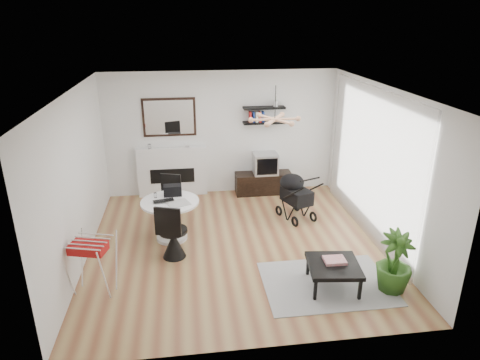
{
  "coord_description": "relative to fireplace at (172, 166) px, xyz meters",
  "views": [
    {
      "loc": [
        -0.79,
        -6.52,
        3.76
      ],
      "look_at": [
        0.13,
        0.4,
        1.06
      ],
      "focal_mm": 32.0,
      "sensor_mm": 36.0,
      "label": 1
    }
  ],
  "objects": [
    {
      "name": "shelf_lower",
      "position": [
        2.01,
        -0.05,
        0.91
      ],
      "size": [
        0.9,
        0.25,
        0.04
      ],
      "primitive_type": "cube",
      "color": "black",
      "rests_on": "wall_back"
    },
    {
      "name": "sheer_curtain",
      "position": [
        3.5,
        -2.22,
        0.66
      ],
      "size": [
        0.04,
        3.6,
        2.6
      ],
      "primitive_type": "cube",
      "color": "white",
      "rests_on": "wall_right"
    },
    {
      "name": "fireplace",
      "position": [
        0.0,
        0.0,
        0.0
      ],
      "size": [
        1.5,
        0.17,
        2.16
      ],
      "color": "white",
      "rests_on": "floor"
    },
    {
      "name": "potted_plant",
      "position": [
        3.2,
        -4.01,
        -0.22
      ],
      "size": [
        0.59,
        0.59,
        0.92
      ],
      "primitive_type": "imported",
      "rotation": [
        0.0,
        0.0,
        0.15
      ],
      "color": "#2B5618",
      "rests_on": "floor"
    },
    {
      "name": "coffee_table",
      "position": [
        2.36,
        -3.83,
        -0.34
      ],
      "size": [
        0.81,
        0.81,
        0.38
      ],
      "rotation": [
        0.0,
        0.0,
        -0.12
      ],
      "color": "black",
      "rests_on": "rug"
    },
    {
      "name": "tv_console",
      "position": [
        2.01,
        -0.15,
        -0.45
      ],
      "size": [
        1.25,
        0.44,
        0.47
      ],
      "primitive_type": "cube",
      "color": "black",
      "rests_on": "floor"
    },
    {
      "name": "dining_table",
      "position": [
        -0.01,
        -2.04,
        -0.2
      ],
      "size": [
        1.01,
        1.01,
        0.74
      ],
      "color": "white",
      "rests_on": "floor"
    },
    {
      "name": "ceiling",
      "position": [
        1.1,
        -2.42,
        2.01
      ],
      "size": [
        5.0,
        5.0,
        0.0
      ],
      "primitive_type": "plane",
      "color": "white",
      "rests_on": "wall_back"
    },
    {
      "name": "floor",
      "position": [
        1.1,
        -2.42,
        -0.69
      ],
      "size": [
        5.0,
        5.0,
        0.0
      ],
      "primitive_type": "plane",
      "color": "brown",
      "rests_on": "ground"
    },
    {
      "name": "wall_left",
      "position": [
        -1.4,
        -2.42,
        0.66
      ],
      "size": [
        0.0,
        5.0,
        5.0
      ],
      "primitive_type": "plane",
      "rotation": [
        1.57,
        0.0,
        1.57
      ],
      "color": "white",
      "rests_on": "floor"
    },
    {
      "name": "wall_right",
      "position": [
        3.6,
        -2.42,
        0.66
      ],
      "size": [
        0.0,
        5.0,
        5.0
      ],
      "primitive_type": "plane",
      "rotation": [
        1.57,
        0.0,
        -1.57
      ],
      "color": "white",
      "rests_on": "floor"
    },
    {
      "name": "chair_far",
      "position": [
        -0.06,
        -1.37,
        -0.39
      ],
      "size": [
        0.48,
        0.49,
        0.93
      ],
      "rotation": [
        0.0,
        0.0,
        -0.32
      ],
      "color": "black",
      "rests_on": "floor"
    },
    {
      "name": "chair_near",
      "position": [
        0.04,
        -2.68,
        -0.37
      ],
      "size": [
        0.51,
        0.52,
        0.99
      ],
      "rotation": [
        0.0,
        0.0,
        2.83
      ],
      "color": "black",
      "rests_on": "floor"
    },
    {
      "name": "drinking_glass",
      "position": [
        -0.26,
        -1.86,
        0.1
      ],
      "size": [
        0.05,
        0.05,
        0.09
      ],
      "primitive_type": "cylinder",
      "color": "white",
      "rests_on": "dining_table"
    },
    {
      "name": "pendant_lamp",
      "position": [
        1.8,
        -2.12,
        1.46
      ],
      "size": [
        0.9,
        0.9,
        0.1
      ],
      "primitive_type": null,
      "color": "tan",
      "rests_on": "ceiling"
    },
    {
      "name": "magazines",
      "position": [
        2.4,
        -3.77,
        -0.27
      ],
      "size": [
        0.32,
        0.25,
        0.04
      ],
      "primitive_type": "cube",
      "rotation": [
        0.0,
        0.0,
        -0.03
      ],
      "color": "#C6313A",
      "rests_on": "coffee_table"
    },
    {
      "name": "newspaper",
      "position": [
        0.14,
        -2.17,
        0.06
      ],
      "size": [
        0.45,
        0.42,
        0.01
      ],
      "primitive_type": "cube",
      "rotation": [
        0.0,
        0.0,
        0.38
      ],
      "color": "beige",
      "rests_on": "dining_table"
    },
    {
      "name": "wall_back",
      "position": [
        1.1,
        0.08,
        0.66
      ],
      "size": [
        5.0,
        0.0,
        5.0
      ],
      "primitive_type": "plane",
      "rotation": [
        1.57,
        0.0,
        0.0
      ],
      "color": "white",
      "rests_on": "floor"
    },
    {
      "name": "stroller",
      "position": [
        2.4,
        -1.46,
        -0.27
      ],
      "size": [
        0.73,
        0.89,
        0.97
      ],
      "rotation": [
        0.0,
        0.0,
        0.37
      ],
      "color": "black",
      "rests_on": "floor"
    },
    {
      "name": "rug",
      "position": [
        2.31,
        -3.75,
        -0.68
      ],
      "size": [
        1.89,
        1.36,
        0.01
      ],
      "primitive_type": "cube",
      "color": "#9F9F9F",
      "rests_on": "floor"
    },
    {
      "name": "black_bag",
      "position": [
        0.05,
        -1.79,
        0.15
      ],
      "size": [
        0.32,
        0.2,
        0.19
      ],
      "primitive_type": "cube",
      "rotation": [
        0.0,
        0.0,
        0.03
      ],
      "color": "black",
      "rests_on": "dining_table"
    },
    {
      "name": "laptop",
      "position": [
        -0.1,
        -2.11,
        0.07
      ],
      "size": [
        0.4,
        0.31,
        0.03
      ],
      "primitive_type": "imported",
      "rotation": [
        0.0,
        0.0,
        0.24
      ],
      "color": "black",
      "rests_on": "dining_table"
    },
    {
      "name": "shelf_upper",
      "position": [
        2.01,
        -0.05,
        1.23
      ],
      "size": [
        0.9,
        0.25,
        0.04
      ],
      "primitive_type": "cube",
      "color": "black",
      "rests_on": "wall_back"
    },
    {
      "name": "crt_tv",
      "position": [
        2.05,
        -0.15,
        0.01
      ],
      "size": [
        0.53,
        0.46,
        0.46
      ],
      "color": "#B4B3B6",
      "rests_on": "tv_console"
    },
    {
      "name": "drying_rack",
      "position": [
        -1.08,
        -3.5,
        -0.24
      ],
      "size": [
        0.69,
        0.67,
        0.85
      ],
      "rotation": [
        0.0,
        0.0,
        -0.27
      ],
      "color": "white",
      "rests_on": "floor"
    }
  ]
}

